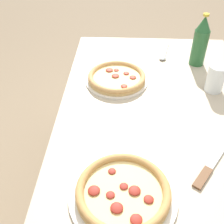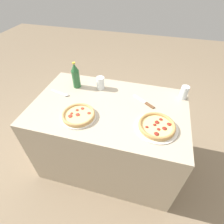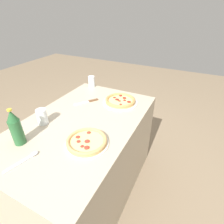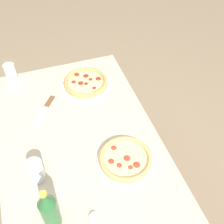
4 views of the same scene
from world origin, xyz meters
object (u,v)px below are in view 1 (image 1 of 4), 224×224
object	(u,v)px
glass_orange_juice	(215,79)
knife	(210,166)
pizza_veggie	(117,78)
pizza_salami	(123,192)
beer_bottle	(201,41)
spoon	(164,54)

from	to	relation	value
glass_orange_juice	knife	xyz separation A→B (m)	(0.41, -0.10, -0.05)
pizza_veggie	pizza_salami	world-z (taller)	pizza_salami
pizza_veggie	beer_bottle	xyz separation A→B (m)	(-0.17, 0.37, 0.09)
glass_orange_juice	knife	world-z (taller)	glass_orange_juice
glass_orange_juice	knife	distance (m)	0.42
pizza_veggie	knife	distance (m)	0.54
pizza_veggie	spoon	xyz separation A→B (m)	(-0.25, 0.22, -0.01)
glass_orange_juice	spoon	world-z (taller)	glass_orange_juice
pizza_veggie	beer_bottle	bearing A→B (deg)	114.96
beer_bottle	spoon	distance (m)	0.19
pizza_veggie	beer_bottle	distance (m)	0.41
pizza_veggie	pizza_salami	distance (m)	0.57
pizza_salami	spoon	distance (m)	0.83
pizza_salami	knife	xyz separation A→B (m)	(-0.11, 0.26, -0.02)
pizza_veggie	glass_orange_juice	size ratio (longest dim) A/B	2.38
glass_orange_juice	spoon	size ratio (longest dim) A/B	0.58
beer_bottle	spoon	bearing A→B (deg)	-117.74
glass_orange_juice	beer_bottle	xyz separation A→B (m)	(-0.22, -0.03, 0.06)
pizza_veggie	knife	xyz separation A→B (m)	(0.45, 0.29, -0.01)
pizza_veggie	beer_bottle	size ratio (longest dim) A/B	1.12
pizza_veggie	knife	size ratio (longest dim) A/B	1.37
spoon	knife	bearing A→B (deg)	5.89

